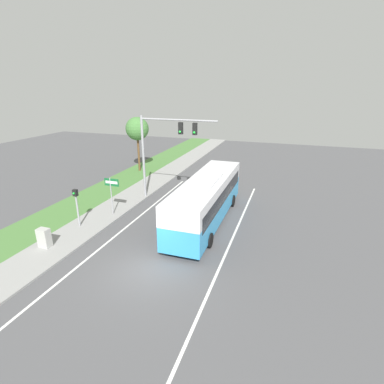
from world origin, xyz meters
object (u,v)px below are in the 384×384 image
(pedestrian_signal, at_px, (76,202))
(utility_cabinet, at_px, (44,238))
(bus, at_px, (207,197))
(signal_gantry, at_px, (163,142))
(street_sign, at_px, (112,189))

(pedestrian_signal, height_order, utility_cabinet, pedestrian_signal)
(bus, distance_m, signal_gantry, 6.26)
(bus, xyz_separation_m, street_sign, (-6.79, -1.24, 0.23))
(bus, bearing_deg, pedestrian_signal, -155.06)
(pedestrian_signal, xyz_separation_m, utility_cabinet, (-0.05, -3.00, -1.18))
(signal_gantry, relative_size, utility_cabinet, 5.98)
(signal_gantry, height_order, street_sign, signal_gantry)
(signal_gantry, relative_size, pedestrian_signal, 2.54)
(signal_gantry, distance_m, pedestrian_signal, 8.13)
(signal_gantry, relative_size, street_sign, 2.36)
(signal_gantry, xyz_separation_m, utility_cabinet, (-3.45, -9.73, -4.22))
(pedestrian_signal, xyz_separation_m, street_sign, (1.13, 2.44, 0.18))
(pedestrian_signal, bearing_deg, utility_cabinet, -90.97)
(signal_gantry, xyz_separation_m, street_sign, (-2.28, -4.29, -2.86))
(signal_gantry, bearing_deg, bus, -34.06)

